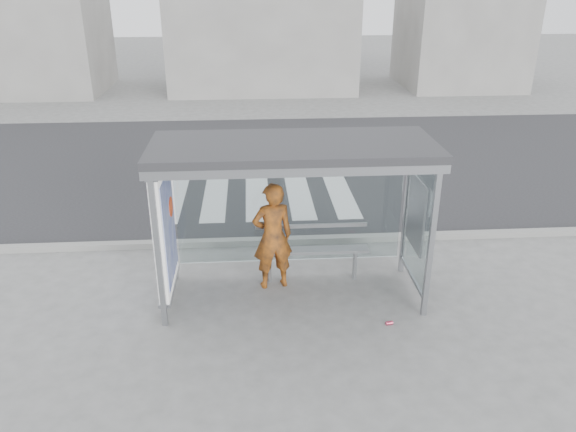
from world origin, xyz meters
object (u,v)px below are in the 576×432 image
object	(u,v)px
bench	(312,250)
soda_can	(389,323)
person	(273,236)
bus_shelter	(269,182)

from	to	relation	value
bench	soda_can	bearing A→B (deg)	-54.31
person	soda_can	world-z (taller)	person
bus_shelter	soda_can	distance (m)	2.82
bus_shelter	bench	bearing A→B (deg)	30.39
person	soda_can	distance (m)	2.32
bus_shelter	soda_can	bearing A→B (deg)	-29.42
bench	bus_shelter	bearing A→B (deg)	-149.61
bench	person	bearing A→B (deg)	-167.67
soda_can	person	bearing A→B (deg)	143.06
bus_shelter	person	distance (m)	1.09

